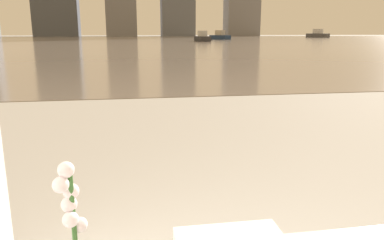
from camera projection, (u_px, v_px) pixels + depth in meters
name	position (u px, v px, depth m)	size (l,w,h in m)	color
harbor_water	(131.00, 40.00, 59.89)	(180.00, 110.00, 0.01)	gray
harbor_boat_0	(202.00, 38.00, 50.41)	(1.67, 3.87, 1.41)	#2D2D33
harbor_boat_1	(318.00, 34.00, 85.97)	(4.05, 5.39, 1.94)	#4C4C51
harbor_boat_2	(220.00, 36.00, 62.78)	(3.05, 4.23, 1.51)	navy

